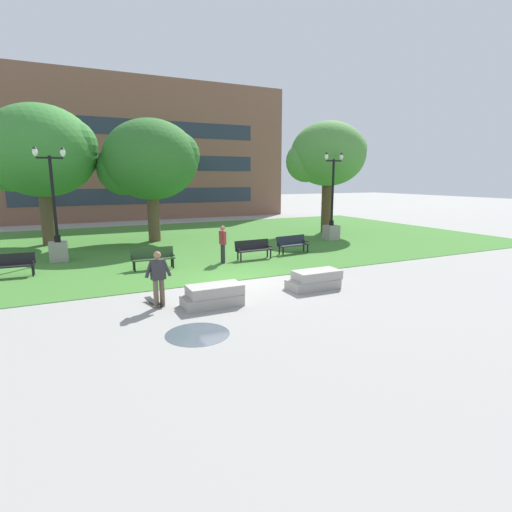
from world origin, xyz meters
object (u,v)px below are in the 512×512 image
concrete_block_left (315,280)px  park_bench_near_right (9,264)px  person_skateboarder (158,276)px  lamp_post_right (57,239)px  park_bench_far_right (253,248)px  park_bench_far_left (292,243)px  person_bystander_near_lawn (223,242)px  skateboard (154,302)px  lamp_post_left (332,223)px  concrete_block_center (213,296)px  park_bench_near_left (153,257)px

concrete_block_left → park_bench_near_right: park_bench_near_right is taller
person_skateboarder → lamp_post_right: (-2.74, 8.74, 0.10)m
park_bench_far_right → park_bench_near_right: bearing=174.6°
park_bench_far_left → person_bystander_near_lawn: bearing=-170.8°
skateboard → person_bystander_near_lawn: 6.35m
lamp_post_right → park_bench_far_right: bearing=-22.5°
park_bench_far_left → lamp_post_right: bearing=164.4°
lamp_post_left → concrete_block_left: bearing=-129.1°
park_bench_far_right → lamp_post_left: (7.01, 3.38, 0.55)m
concrete_block_left → person_skateboarder: person_skateboarder is taller
concrete_block_center → lamp_post_right: bearing=114.6°
skateboard → park_bench_near_right: 7.35m
park_bench_far_right → lamp_post_right: 9.08m
park_bench_far_right → lamp_post_right: bearing=157.5°
skateboard → park_bench_near_right: size_ratio=0.57×
concrete_block_left → park_bench_far_right: size_ratio=1.03×
park_bench_near_right → lamp_post_left: bearing=8.1°
concrete_block_center → person_skateboarder: size_ratio=1.07×
park_bench_near_right → skateboard: bearing=-53.6°
lamp_post_right → person_skateboarder: bearing=-72.6°
person_skateboarder → concrete_block_center: bearing=-19.9°
park_bench_far_right → person_bystander_near_lawn: bearing=-173.2°
concrete_block_center → skateboard: concrete_block_center is taller
person_skateboarder → park_bench_far_left: size_ratio=0.92×
concrete_block_left → skateboard: bearing=173.7°
park_bench_far_right → skateboard: bearing=-139.2°
person_skateboarder → park_bench_near_right: (-4.45, 6.21, -0.43)m
concrete_block_left → park_bench_near_right: (-9.84, 6.51, 0.23)m
park_bench_near_left → concrete_block_center: bearing=-83.7°
lamp_post_right → skateboard: bearing=-72.6°
lamp_post_left → lamp_post_right: 15.38m
park_bench_near_left → park_bench_near_right: same height
park_bench_far_left → lamp_post_left: 5.45m
park_bench_far_right → park_bench_far_left: bearing=10.7°
person_skateboarder → person_bystander_near_lawn: person_bystander_near_lawn is taller
park_bench_near_right → person_bystander_near_lawn: (8.46, -1.15, 0.45)m
concrete_block_center → park_bench_far_left: size_ratio=0.98×
concrete_block_center → person_bystander_near_lawn: bearing=66.2°
person_skateboarder → lamp_post_right: 9.16m
person_bystander_near_lawn → park_bench_near_left: bearing=176.9°
concrete_block_center → concrete_block_left: size_ratio=0.97×
person_skateboarder → skateboard: 0.94m
concrete_block_center → skateboard: size_ratio=1.75×
concrete_block_center → park_bench_near_right: size_ratio=1.00×
park_bench_near_right → park_bench_far_left: size_ratio=0.98×
skateboard → park_bench_far_left: 9.82m
concrete_block_left → park_bench_far_right: park_bench_far_right is taller
park_bench_near_right → park_bench_far_left: bearing=-2.2°
concrete_block_center → park_bench_near_left: park_bench_near_left is taller
person_skateboarder → person_bystander_near_lawn: (4.00, 5.07, 0.02)m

